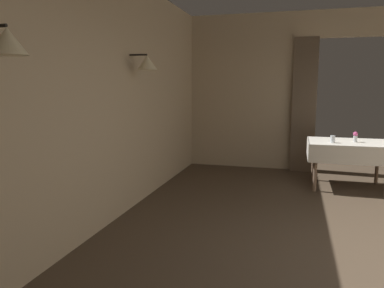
% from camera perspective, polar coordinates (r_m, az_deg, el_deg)
% --- Properties ---
extents(wall_left, '(0.49, 8.40, 3.00)m').
position_cam_1_polar(wall_left, '(3.96, -17.46, 6.71)').
color(wall_left, tan).
rests_on(wall_left, ground).
extents(wall_back, '(6.40, 0.27, 3.00)m').
position_cam_1_polar(wall_back, '(7.57, 23.78, 7.26)').
color(wall_back, tan).
rests_on(wall_back, ground).
extents(dining_table_mid, '(1.24, 0.95, 0.75)m').
position_cam_1_polar(dining_table_mid, '(6.45, 22.72, -0.54)').
color(dining_table_mid, '#7A604C').
rests_on(dining_table_mid, ground).
extents(flower_vase_mid, '(0.07, 0.07, 0.17)m').
position_cam_1_polar(flower_vase_mid, '(6.40, 23.62, 1.06)').
color(flower_vase_mid, silver).
rests_on(flower_vase_mid, dining_table_mid).
extents(glass_mid_b, '(0.07, 0.07, 0.11)m').
position_cam_1_polar(glass_mid_b, '(6.20, 20.62, 0.71)').
color(glass_mid_b, silver).
rests_on(glass_mid_b, dining_table_mid).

